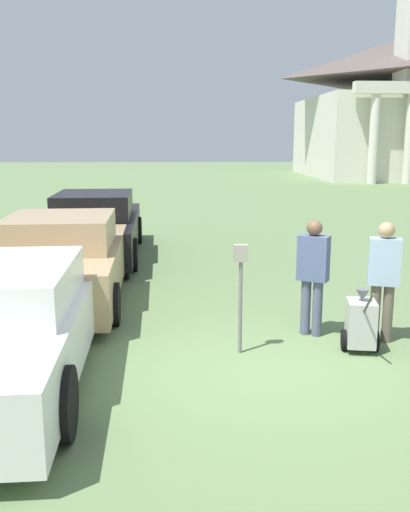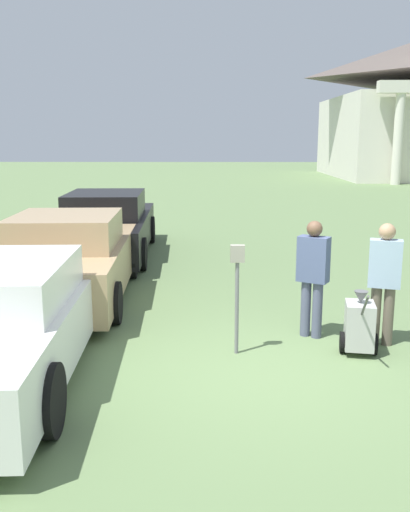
{
  "view_description": "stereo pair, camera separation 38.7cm",
  "coord_description": "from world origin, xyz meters",
  "px_view_note": "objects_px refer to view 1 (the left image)",
  "views": [
    {
      "loc": [
        -1.08,
        -6.48,
        2.77
      ],
      "look_at": [
        -0.77,
        1.53,
        1.1
      ],
      "focal_mm": 40.0,
      "sensor_mm": 36.0,
      "label": 1
    },
    {
      "loc": [
        -0.69,
        -6.49,
        2.77
      ],
      "look_at": [
        -0.77,
        1.53,
        1.1
      ],
      "focal_mm": 40.0,
      "sensor_mm": 36.0,
      "label": 2
    }
  ],
  "objects_px": {
    "parked_car_black": "(96,227)",
    "parking_meter": "(241,279)",
    "person_supervisor": "(384,275)",
    "equipment_cart": "(361,323)",
    "person_worker": "(313,271)",
    "church": "(391,97)",
    "parked_car_tan": "(63,261)",
    "parked_car_white": "(7,322)"
  },
  "relations": [
    {
      "from": "person_worker",
      "to": "person_supervisor",
      "type": "height_order",
      "value": "person_supervisor"
    },
    {
      "from": "parking_meter",
      "to": "person_supervisor",
      "type": "bearing_deg",
      "value": 10.08
    },
    {
      "from": "person_worker",
      "to": "person_supervisor",
      "type": "xyz_separation_m",
      "value": [
        0.9,
        -0.3,
        0.01
      ]
    },
    {
      "from": "equipment_cart",
      "to": "church",
      "type": "distance_m",
      "value": 36.6
    },
    {
      "from": "parked_car_tan",
      "to": "parking_meter",
      "type": "distance_m",
      "value": 3.79
    },
    {
      "from": "person_worker",
      "to": "church",
      "type": "xyz_separation_m",
      "value": [
        12.92,
        33.39,
        4.61
      ]
    },
    {
      "from": "parked_car_tan",
      "to": "parked_car_black",
      "type": "height_order",
      "value": "parked_car_black"
    },
    {
      "from": "parked_car_black",
      "to": "person_worker",
      "type": "height_order",
      "value": "person_worker"
    },
    {
      "from": "parked_car_tan",
      "to": "church",
      "type": "bearing_deg",
      "value": 59.45
    },
    {
      "from": "parking_meter",
      "to": "person_supervisor",
      "type": "xyz_separation_m",
      "value": [
        1.98,
        0.35,
        -0.05
      ]
    },
    {
      "from": "parked_car_black",
      "to": "person_worker",
      "type": "xyz_separation_m",
      "value": [
        3.87,
        -5.63,
        0.23
      ]
    },
    {
      "from": "parked_car_black",
      "to": "church",
      "type": "xyz_separation_m",
      "value": [
        16.79,
        27.75,
        4.85
      ]
    },
    {
      "from": "person_worker",
      "to": "church",
      "type": "height_order",
      "value": "church"
    },
    {
      "from": "parking_meter",
      "to": "person_worker",
      "type": "height_order",
      "value": "person_worker"
    },
    {
      "from": "parked_car_white",
      "to": "person_supervisor",
      "type": "distance_m",
      "value": 4.88
    },
    {
      "from": "parked_car_black",
      "to": "parking_meter",
      "type": "distance_m",
      "value": 6.89
    },
    {
      "from": "church",
      "to": "parked_car_white",
      "type": "bearing_deg",
      "value": -115.85
    },
    {
      "from": "church",
      "to": "parking_meter",
      "type": "bearing_deg",
      "value": -112.36
    },
    {
      "from": "parked_car_tan",
      "to": "church",
      "type": "xyz_separation_m",
      "value": [
        16.79,
        31.49,
        4.86
      ]
    },
    {
      "from": "parked_car_white",
      "to": "parked_car_tan",
      "type": "distance_m",
      "value": 3.18
    },
    {
      "from": "parked_car_white",
      "to": "parked_car_tan",
      "type": "relative_size",
      "value": 1.1
    },
    {
      "from": "parked_car_tan",
      "to": "equipment_cart",
      "type": "xyz_separation_m",
      "value": [
        4.38,
        -2.55,
        -0.31
      ]
    },
    {
      "from": "church",
      "to": "person_worker",
      "type": "bearing_deg",
      "value": -111.15
    },
    {
      "from": "parked_car_tan",
      "to": "person_supervisor",
      "type": "height_order",
      "value": "person_supervisor"
    },
    {
      "from": "parked_car_white",
      "to": "equipment_cart",
      "type": "bearing_deg",
      "value": 5.63
    },
    {
      "from": "parking_meter",
      "to": "equipment_cart",
      "type": "height_order",
      "value": "parking_meter"
    },
    {
      "from": "parked_car_black",
      "to": "church",
      "type": "height_order",
      "value": "church"
    },
    {
      "from": "parked_car_tan",
      "to": "person_supervisor",
      "type": "xyz_separation_m",
      "value": [
        4.77,
        -2.2,
        0.25
      ]
    },
    {
      "from": "parked_car_black",
      "to": "person_worker",
      "type": "distance_m",
      "value": 6.84
    },
    {
      "from": "parked_car_black",
      "to": "parking_meter",
      "type": "bearing_deg",
      "value": -68.54
    },
    {
      "from": "parked_car_tan",
      "to": "parked_car_black",
      "type": "relative_size",
      "value": 0.88
    },
    {
      "from": "parked_car_tan",
      "to": "church",
      "type": "relative_size",
      "value": 0.18
    },
    {
      "from": "person_worker",
      "to": "parked_car_tan",
      "type": "bearing_deg",
      "value": 3.21
    },
    {
      "from": "parked_car_black",
      "to": "parking_meter",
      "type": "relative_size",
      "value": 3.7
    },
    {
      "from": "parked_car_white",
      "to": "church",
      "type": "distance_m",
      "value": 38.82
    },
    {
      "from": "parking_meter",
      "to": "equipment_cart",
      "type": "xyz_separation_m",
      "value": [
        1.59,
        0.0,
        -0.61
      ]
    },
    {
      "from": "parked_car_tan",
      "to": "parking_meter",
      "type": "xyz_separation_m",
      "value": [
        2.79,
        -2.55,
        0.31
      ]
    },
    {
      "from": "parked_car_tan",
      "to": "equipment_cart",
      "type": "relative_size",
      "value": 4.68
    },
    {
      "from": "person_supervisor",
      "to": "equipment_cart",
      "type": "distance_m",
      "value": 0.77
    },
    {
      "from": "parking_meter",
      "to": "person_worker",
      "type": "relative_size",
      "value": 0.87
    },
    {
      "from": "parked_car_tan",
      "to": "church",
      "type": "height_order",
      "value": "church"
    },
    {
      "from": "parked_car_white",
      "to": "church",
      "type": "relative_size",
      "value": 0.2
    }
  ]
}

